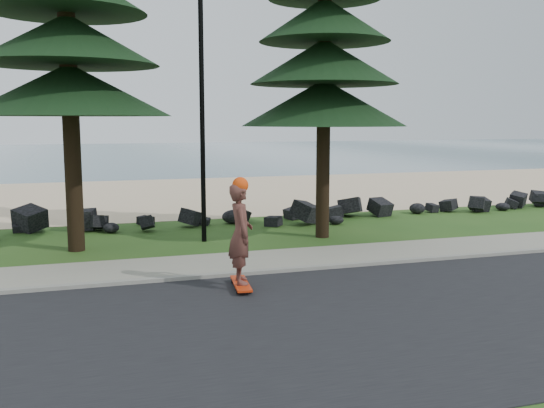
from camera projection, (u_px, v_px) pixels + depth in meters
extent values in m
plane|color=#254C17|center=(230.00, 267.00, 14.42)|extent=(160.00, 160.00, 0.00)
cube|color=black|center=(292.00, 328.00, 10.17)|extent=(160.00, 7.00, 0.02)
cube|color=gray|center=(239.00, 274.00, 13.56)|extent=(160.00, 0.20, 0.10)
cube|color=#9E9984|center=(228.00, 263.00, 14.61)|extent=(160.00, 2.00, 0.08)
cube|color=beige|center=(158.00, 195.00, 28.13)|extent=(160.00, 15.00, 0.01)
cube|color=#365B67|center=(116.00, 154.00, 62.65)|extent=(160.00, 58.00, 0.01)
cylinder|color=black|center=(325.00, 31.00, 17.28)|extent=(0.40, 0.40, 12.00)
cylinder|color=black|center=(202.00, 101.00, 16.90)|extent=(0.14, 0.14, 8.00)
cube|color=red|center=(241.00, 283.00, 12.51)|extent=(0.44, 1.27, 0.04)
imported|color=brown|center=(241.00, 233.00, 12.36)|extent=(0.58, 0.80, 2.07)
sphere|color=#F4430D|center=(240.00, 185.00, 12.23)|extent=(0.33, 0.33, 0.33)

